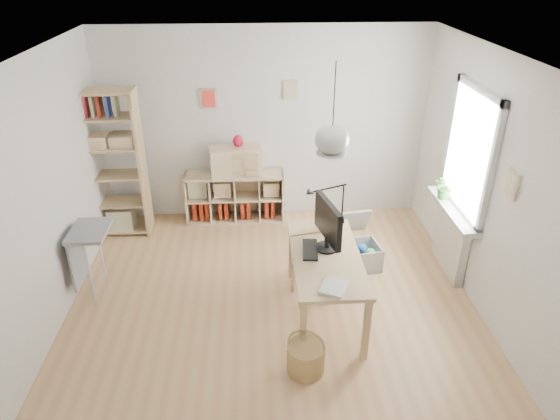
{
  "coord_description": "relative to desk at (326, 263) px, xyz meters",
  "views": [
    {
      "loc": [
        -0.17,
        -4.43,
        3.55
      ],
      "look_at": [
        0.1,
        0.3,
        1.05
      ],
      "focal_mm": 32.0,
      "sensor_mm": 36.0,
      "label": 1
    }
  ],
  "objects": [
    {
      "name": "ground",
      "position": [
        -0.55,
        0.15,
        -0.66
      ],
      "size": [
        4.5,
        4.5,
        0.0
      ],
      "primitive_type": "plane",
      "color": "tan",
      "rests_on": "ground"
    },
    {
      "name": "room_shell",
      "position": [
        -0.0,
        0.0,
        1.34
      ],
      "size": [
        4.5,
        4.5,
        4.5
      ],
      "color": "white",
      "rests_on": "ground"
    },
    {
      "name": "window_unit",
      "position": [
        1.68,
        0.75,
        0.89
      ],
      "size": [
        0.07,
        1.16,
        1.46
      ],
      "color": "white",
      "rests_on": "ground"
    },
    {
      "name": "radiator",
      "position": [
        1.64,
        0.75,
        -0.26
      ],
      "size": [
        0.1,
        0.8,
        0.8
      ],
      "primitive_type": "cube",
      "color": "silver",
      "rests_on": "ground"
    },
    {
      "name": "windowsill",
      "position": [
        1.59,
        0.75,
        0.17
      ],
      "size": [
        0.22,
        1.2,
        0.06
      ],
      "primitive_type": "cube",
      "color": "silver",
      "rests_on": "radiator"
    },
    {
      "name": "desk",
      "position": [
        0.0,
        0.0,
        0.0
      ],
      "size": [
        0.7,
        1.5,
        0.75
      ],
      "color": "tan",
      "rests_on": "ground"
    },
    {
      "name": "cube_shelf",
      "position": [
        -1.02,
        2.23,
        -0.36
      ],
      "size": [
        1.4,
        0.38,
        0.72
      ],
      "color": "#CBB086",
      "rests_on": "ground"
    },
    {
      "name": "tall_bookshelf",
      "position": [
        -2.59,
        1.95,
        0.43
      ],
      "size": [
        0.8,
        0.38,
        2.0
      ],
      "color": "tan",
      "rests_on": "ground"
    },
    {
      "name": "side_table",
      "position": [
        -2.59,
        0.5,
        0.01
      ],
      "size": [
        0.4,
        0.55,
        0.85
      ],
      "color": "gray",
      "rests_on": "ground"
    },
    {
      "name": "chair",
      "position": [
        -0.13,
        0.32,
        -0.22
      ],
      "size": [
        0.45,
        0.45,
        0.77
      ],
      "rotation": [
        0.0,
        0.0,
        0.21
      ],
      "color": "gray",
      "rests_on": "ground"
    },
    {
      "name": "wicker_basket",
      "position": [
        -0.28,
        -0.82,
        -0.5
      ],
      "size": [
        0.35,
        0.35,
        0.49
      ],
      "rotation": [
        0.0,
        0.0,
        -0.34
      ],
      "color": "#9B7846",
      "rests_on": "ground"
    },
    {
      "name": "storage_chest",
      "position": [
        0.5,
        0.92,
        -0.45
      ],
      "size": [
        0.69,
        0.76,
        0.63
      ],
      "rotation": [
        0.0,
        0.0,
        0.16
      ],
      "color": "silver",
      "rests_on": "ground"
    },
    {
      "name": "monitor",
      "position": [
        0.02,
        0.12,
        0.4
      ],
      "size": [
        0.25,
        0.62,
        0.54
      ],
      "rotation": [
        0.0,
        0.0,
        0.23
      ],
      "color": "black",
      "rests_on": "desk"
    },
    {
      "name": "keyboard",
      "position": [
        -0.16,
        0.1,
        0.1
      ],
      "size": [
        0.19,
        0.42,
        0.02
      ],
      "primitive_type": "cube",
      "rotation": [
        0.0,
        0.0,
        -0.09
      ],
      "color": "black",
      "rests_on": "desk"
    },
    {
      "name": "task_lamp",
      "position": [
        0.05,
        0.61,
        0.43
      ],
      "size": [
        0.46,
        0.17,
        0.49
      ],
      "color": "black",
      "rests_on": "desk"
    },
    {
      "name": "yarn_ball",
      "position": [
        0.11,
        0.49,
        0.17
      ],
      "size": [
        0.16,
        0.16,
        0.16
      ],
      "primitive_type": "sphere",
      "color": "#490916",
      "rests_on": "desk"
    },
    {
      "name": "paper_tray",
      "position": [
        -0.01,
        -0.57,
        0.11
      ],
      "size": [
        0.31,
        0.34,
        0.03
      ],
      "primitive_type": "cube",
      "rotation": [
        0.0,
        0.0,
        -0.43
      ],
      "color": "silver",
      "rests_on": "desk"
    },
    {
      "name": "drawer_chest",
      "position": [
        -0.97,
        2.19,
        0.27
      ],
      "size": [
        0.75,
        0.43,
        0.41
      ],
      "primitive_type": "cube",
      "rotation": [
        0.0,
        0.0,
        0.16
      ],
      "color": "#CBB086",
      "rests_on": "cube_shelf"
    },
    {
      "name": "red_vase",
      "position": [
        -0.93,
        2.19,
        0.56
      ],
      "size": [
        0.14,
        0.14,
        0.17
      ],
      "primitive_type": "ellipsoid",
      "color": "maroon",
      "rests_on": "drawer_chest"
    },
    {
      "name": "potted_plant",
      "position": [
        1.57,
        1.01,
        0.36
      ],
      "size": [
        0.35,
        0.33,
        0.31
      ],
      "primitive_type": "imported",
      "rotation": [
        0.0,
        0.0,
        0.4
      ],
      "color": "#346F29",
      "rests_on": "windowsill"
    }
  ]
}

